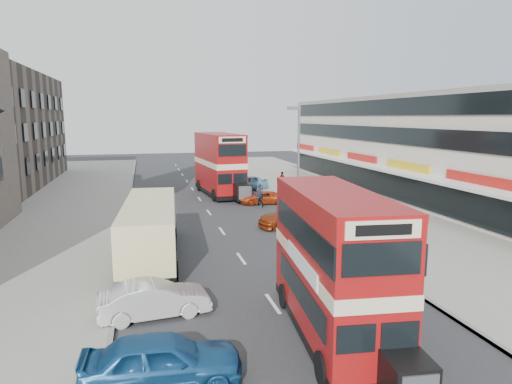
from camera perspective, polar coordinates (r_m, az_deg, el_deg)
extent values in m
plane|color=#28282B|center=(16.94, 4.08, -16.43)|extent=(160.00, 160.00, 0.00)
cube|color=#28282B|center=(35.58, -5.94, -2.57)|extent=(12.00, 90.00, 0.01)
cube|color=gray|center=(39.03, 11.78, -1.54)|extent=(12.00, 90.00, 0.15)
cube|color=gray|center=(35.97, -25.25, -3.19)|extent=(12.00, 90.00, 0.15)
cube|color=gray|center=(35.26, -15.81, -2.88)|extent=(0.20, 90.00, 0.16)
cube|color=gray|center=(36.88, 3.49, -2.00)|extent=(0.20, 90.00, 0.16)
cube|color=beige|center=(44.19, 20.27, 5.13)|extent=(8.00, 46.00, 9.00)
cube|color=black|center=(42.35, 15.50, 1.26)|extent=(0.10, 44.00, 2.40)
cube|color=gray|center=(44.13, 20.61, 11.09)|extent=(8.20, 46.20, 0.40)
cube|color=white|center=(41.77, 14.57, 3.12)|extent=(1.80, 44.00, 0.20)
cylinder|color=slate|center=(34.58, 5.34, 3.79)|extent=(0.16, 0.16, 8.00)
cube|color=slate|center=(34.29, 4.80, 10.45)|extent=(1.00, 0.20, 0.25)
cube|color=black|center=(16.43, 9.40, -16.11)|extent=(3.12, 7.77, 0.33)
cube|color=maroon|center=(15.98, 9.51, -12.43)|extent=(3.10, 7.77, 2.08)
cube|color=beige|center=(15.58, 9.63, -8.38)|extent=(3.14, 7.81, 0.43)
cube|color=maroon|center=(15.27, 9.75, -4.32)|extent=(3.10, 7.77, 1.99)
cube|color=maroon|center=(15.06, 9.86, -0.36)|extent=(3.12, 7.79, 0.24)
cube|color=black|center=(12.85, 18.54, -21.64)|extent=(1.24, 1.24, 1.23)
cube|color=black|center=(43.62, -4.61, 0.19)|extent=(3.65, 9.09, 0.39)
cube|color=maroon|center=(43.43, -4.64, 1.92)|extent=(3.63, 9.09, 2.44)
cube|color=beige|center=(43.27, -4.66, 3.74)|extent=(3.67, 9.14, 0.50)
cube|color=maroon|center=(43.15, -4.69, 5.50)|extent=(3.63, 9.09, 2.33)
cube|color=maroon|center=(43.09, -4.71, 7.16)|extent=(3.65, 9.11, 0.28)
cube|color=black|center=(38.89, -1.69, -0.01)|extent=(1.46, 1.45, 1.44)
cube|color=black|center=(24.93, -13.06, -7.05)|extent=(3.24, 10.45, 0.41)
cube|color=beige|center=(24.62, -13.16, -4.40)|extent=(3.22, 10.45, 2.68)
imported|color=navy|center=(13.58, -11.73, -19.99)|extent=(4.50, 1.96, 1.51)
imported|color=silver|center=(17.74, -12.67, -13.01)|extent=(4.25, 1.89, 1.36)
imported|color=maroon|center=(30.87, 4.86, -3.03)|extent=(5.21, 2.49, 1.47)
imported|color=#BF3813|center=(38.79, 0.72, -0.72)|extent=(3.91, 1.90, 1.07)
imported|color=#5E98BD|center=(46.34, -1.11, 1.18)|extent=(4.37, 2.18, 1.43)
imported|color=gray|center=(30.55, 10.86, -2.94)|extent=(0.57, 0.39, 1.54)
imported|color=gray|center=(47.22, 3.28, 1.60)|extent=(1.00, 0.81, 1.59)
imported|color=gray|center=(37.57, 0.47, -1.19)|extent=(0.66, 1.72, 0.89)
imported|color=black|center=(37.46, 0.48, -0.17)|extent=(0.58, 0.39, 1.55)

